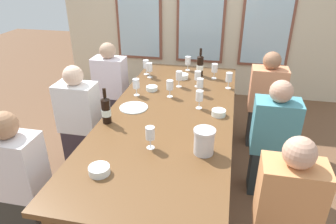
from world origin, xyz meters
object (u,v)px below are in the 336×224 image
(wine_glass_2, at_px, (229,78))
(seated_person_4, at_px, (111,90))
(white_plate_0, at_px, (134,108))
(tasting_bowl_2, at_px, (152,88))
(wine_glass_0, at_px, (198,76))
(wine_glass_8, at_px, (200,84))
(tasting_bowl_3, at_px, (99,170))
(wine_glass_1, at_px, (215,69))
(wine_glass_10, at_px, (146,64))
(tasting_bowl_1, at_px, (182,76))
(seated_person_1, at_px, (272,142))
(wine_glass_5, at_px, (179,76))
(metal_pitcher, at_px, (204,141))
(wine_glass_9, at_px, (170,86))
(wine_glass_3, at_px, (136,84))
(seated_person_0, at_px, (80,122))
(tasting_bowl_0, at_px, (219,113))
(seated_person_3, at_px, (285,217))
(wine_glass_6, at_px, (199,97))
(wine_glass_7, at_px, (149,68))
(dining_table, at_px, (170,119))
(seated_person_5, at_px, (265,103))
(wine_glass_11, at_px, (150,134))
(wine_bottle_1, at_px, (106,110))
(seated_person_2, at_px, (20,184))
(wine_bottle_0, at_px, (200,65))

(wine_glass_2, relative_size, seated_person_4, 0.16)
(white_plate_0, bearing_deg, seated_person_4, 124.01)
(tasting_bowl_2, bearing_deg, wine_glass_0, 23.70)
(wine_glass_8, bearing_deg, tasting_bowl_3, -109.25)
(wine_glass_1, distance_m, wine_glass_10, 0.80)
(wine_glass_8, bearing_deg, tasting_bowl_1, 120.21)
(wine_glass_8, xyz_separation_m, seated_person_1, (0.70, -0.42, -0.33))
(tasting_bowl_3, bearing_deg, wine_glass_5, 81.17)
(metal_pitcher, relative_size, wine_glass_9, 1.09)
(wine_glass_3, xyz_separation_m, seated_person_0, (-0.51, -0.29, -0.33))
(tasting_bowl_0, relative_size, seated_person_3, 0.11)
(wine_glass_0, bearing_deg, tasting_bowl_0, -67.13)
(wine_glass_5, bearing_deg, wine_glass_6, -60.23)
(wine_glass_6, relative_size, wine_glass_7, 1.00)
(wine_glass_2, xyz_separation_m, wine_glass_6, (-0.25, -0.54, 0.00))
(dining_table, distance_m, seated_person_5, 1.28)
(seated_person_4, bearing_deg, wine_glass_8, -20.17)
(wine_glass_3, relative_size, seated_person_3, 0.16)
(white_plate_0, distance_m, tasting_bowl_2, 0.45)
(wine_glass_5, relative_size, seated_person_4, 0.16)
(white_plate_0, distance_m, wine_glass_8, 0.71)
(dining_table, bearing_deg, wine_glass_11, -92.57)
(dining_table, distance_m, tasting_bowl_2, 0.56)
(wine_glass_1, distance_m, wine_glass_3, 0.97)
(wine_glass_7, distance_m, seated_person_1, 1.58)
(seated_person_1, bearing_deg, wine_glass_5, 147.92)
(wine_bottle_1, bearing_deg, tasting_bowl_2, 75.64)
(dining_table, height_order, metal_pitcher, metal_pitcher)
(wine_bottle_1, height_order, wine_glass_11, wine_bottle_1)
(seated_person_2, distance_m, seated_person_4, 1.80)
(wine_glass_3, bearing_deg, dining_table, -38.01)
(wine_glass_5, height_order, seated_person_0, seated_person_0)
(seated_person_0, bearing_deg, tasting_bowl_2, 35.39)
(wine_bottle_1, distance_m, seated_person_5, 1.85)
(wine_glass_10, bearing_deg, wine_glass_9, -55.03)
(wine_glass_2, bearing_deg, dining_table, -125.17)
(wine_glass_8, bearing_deg, wine_bottle_1, -133.31)
(wine_bottle_0, bearing_deg, seated_person_5, -10.24)
(wine_glass_0, height_order, wine_glass_2, same)
(tasting_bowl_1, distance_m, wine_glass_5, 0.27)
(metal_pitcher, height_order, wine_glass_11, metal_pitcher)
(wine_glass_7, xyz_separation_m, seated_person_5, (1.33, 0.04, -0.33))
(wine_bottle_1, height_order, wine_glass_5, wine_bottle_1)
(wine_bottle_1, relative_size, tasting_bowl_3, 2.23)
(dining_table, bearing_deg, wine_glass_9, 101.59)
(tasting_bowl_3, bearing_deg, wine_glass_9, 81.09)
(wine_glass_1, xyz_separation_m, wine_glass_5, (-0.35, -0.33, 0.00))
(seated_person_1, bearing_deg, wine_glass_10, 147.36)
(tasting_bowl_2, bearing_deg, wine_glass_8, -1.85)
(wine_glass_3, bearing_deg, wine_glass_7, 90.18)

